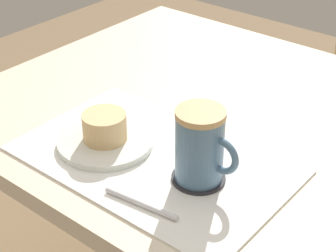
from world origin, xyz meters
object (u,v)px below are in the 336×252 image
dining_table (231,155)px  coffee_mug (201,146)px  pastry_plate (106,141)px  pastry (105,127)px

dining_table → coffee_mug: 0.27m
dining_table → pastry_plate: bearing=-118.4°
dining_table → pastry: pastry is taller
pastry → dining_table: bearing=61.6°
dining_table → coffee_mug: (0.07, -0.20, 0.16)m
pastry_plate → coffee_mug: bearing=6.4°
pastry → coffee_mug: 0.19m
dining_table → coffee_mug: size_ratio=8.41×
dining_table → pastry_plate: (-0.12, -0.23, 0.10)m
pastry_plate → pastry: 0.03m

